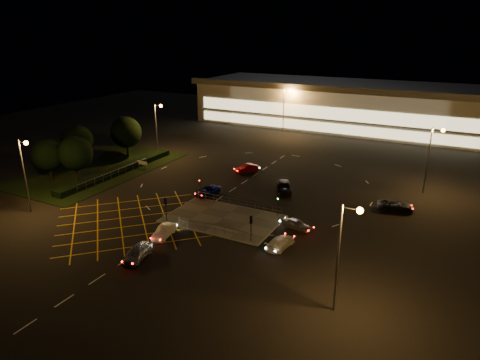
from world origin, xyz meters
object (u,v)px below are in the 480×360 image
at_px(signal_nw, 200,185).
at_px(car_queue_white, 164,231).
at_px(signal_sw, 166,204).
at_px(car_approach_white, 280,242).
at_px(car_east_grey, 396,206).
at_px(car_far_dkgrey, 284,187).
at_px(car_right_silver, 297,224).
at_px(car_near_silver, 137,252).
at_px(car_left_blue, 207,191).
at_px(signal_se, 251,223).
at_px(car_circ_red, 247,168).
at_px(signal_ne, 278,200).

height_order(signal_nw, car_queue_white, signal_nw).
distance_m(signal_sw, car_approach_white, 15.60).
distance_m(car_east_grey, car_approach_white, 19.56).
relative_size(signal_sw, car_far_dkgrey, 0.61).
relative_size(car_right_silver, car_east_grey, 0.79).
relative_size(car_near_silver, car_approach_white, 1.00).
height_order(car_right_silver, car_east_grey, car_east_grey).
height_order(signal_nw, car_approach_white, signal_nw).
bearing_deg(signal_sw, car_left_blue, -88.21).
height_order(signal_se, car_approach_white, signal_se).
bearing_deg(car_left_blue, car_east_grey, 20.92).
bearing_deg(car_east_grey, car_right_silver, 126.08).
height_order(signal_sw, car_approach_white, signal_sw).
bearing_deg(car_approach_white, car_near_silver, 45.07).
relative_size(signal_se, car_circ_red, 0.76).
distance_m(signal_nw, car_far_dkgrey, 12.98).
relative_size(signal_se, car_far_dkgrey, 0.61).
bearing_deg(car_circ_red, car_approach_white, -19.38).
bearing_deg(car_far_dkgrey, car_queue_white, -133.48).
relative_size(signal_ne, car_right_silver, 0.83).
height_order(signal_se, car_near_silver, signal_se).
bearing_deg(car_east_grey, signal_ne, 111.15).
height_order(signal_ne, car_queue_white, signal_ne).
relative_size(signal_se, signal_ne, 1.00).
bearing_deg(signal_ne, car_east_grey, 34.75).
relative_size(signal_nw, car_approach_white, 0.71).
bearing_deg(car_left_blue, signal_nw, -76.36).
distance_m(car_queue_white, car_east_grey, 31.04).
relative_size(car_right_silver, car_circ_red, 0.91).
relative_size(signal_nw, car_queue_white, 0.78).
height_order(car_circ_red, car_east_grey, car_circ_red).
xyz_separation_m(signal_sw, car_circ_red, (0.07, 22.67, -1.69)).
height_order(signal_ne, car_east_grey, signal_ne).
xyz_separation_m(signal_sw, car_queue_white, (2.30, -3.53, -1.70)).
bearing_deg(car_left_blue, car_far_dkgrey, 39.84).
bearing_deg(car_far_dkgrey, signal_nw, -160.82).
distance_m(car_circ_red, car_approach_white, 27.12).
height_order(signal_sw, signal_nw, same).
relative_size(car_near_silver, car_right_silver, 1.17).
bearing_deg(signal_nw, car_circ_red, 89.71).
xyz_separation_m(signal_nw, car_approach_white, (15.50, -7.62, -1.73)).
bearing_deg(car_far_dkgrey, car_right_silver, -85.82).
xyz_separation_m(signal_sw, car_east_grey, (25.36, 17.25, -1.70)).
height_order(car_near_silver, car_east_grey, car_near_silver).
relative_size(car_queue_white, car_right_silver, 1.06).
bearing_deg(signal_se, car_east_grey, -127.75).
xyz_separation_m(signal_ne, car_queue_white, (-9.70, -11.52, -1.70)).
distance_m(signal_sw, signal_se, 12.00).
distance_m(car_far_dkgrey, car_circ_red, 10.90).
xyz_separation_m(signal_se, car_queue_white, (-9.70, -3.53, -1.70)).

